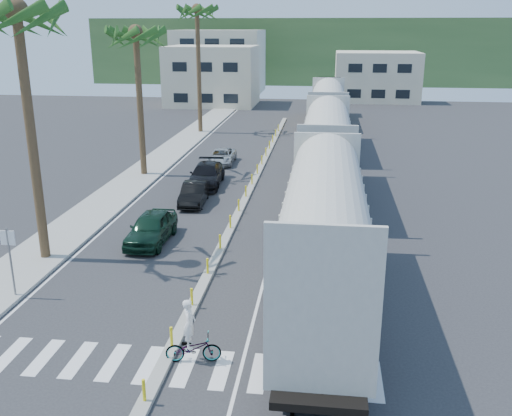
{
  "coord_description": "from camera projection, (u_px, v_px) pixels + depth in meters",
  "views": [
    {
      "loc": [
        4.93,
        -17.53,
        10.48
      ],
      "look_at": [
        1.66,
        8.88,
        2.0
      ],
      "focal_mm": 40.0,
      "sensor_mm": 36.0,
      "label": 1
    }
  ],
  "objects": [
    {
      "name": "ground",
      "position": [
        179.0,
        334.0,
        20.33
      ],
      "size": [
        140.0,
        140.0,
        0.0
      ],
      "primitive_type": "plane",
      "color": "#28282B",
      "rests_on": "ground"
    },
    {
      "name": "sidewalk",
      "position": [
        154.0,
        165.0,
        44.95
      ],
      "size": [
        3.0,
        90.0,
        0.15
      ],
      "primitive_type": "cube",
      "color": "gray",
      "rests_on": "ground"
    },
    {
      "name": "rails",
      "position": [
        326.0,
        162.0,
        46.21
      ],
      "size": [
        1.56,
        100.0,
        0.06
      ],
      "color": "black",
      "rests_on": "ground"
    },
    {
      "name": "median",
      "position": [
        252.0,
        185.0,
        39.18
      ],
      "size": [
        0.45,
        60.0,
        0.85
      ],
      "color": "gray",
      "rests_on": "ground"
    },
    {
      "name": "crosswalk",
      "position": [
        164.0,
        366.0,
        18.44
      ],
      "size": [
        14.0,
        2.2,
        0.01
      ],
      "primitive_type": "cube",
      "color": "silver",
      "rests_on": "ground"
    },
    {
      "name": "lane_markings",
      "position": [
        233.0,
        168.0,
        44.22
      ],
      "size": [
        9.42,
        90.0,
        0.01
      ],
      "color": "silver",
      "rests_on": "ground"
    },
    {
      "name": "freight_train",
      "position": [
        327.0,
        138.0,
        40.51
      ],
      "size": [
        3.0,
        60.94,
        5.85
      ],
      "color": "beige",
      "rests_on": "ground"
    },
    {
      "name": "palm_trees",
      "position": [
        141.0,
        22.0,
        39.47
      ],
      "size": [
        3.5,
        37.2,
        13.75
      ],
      "color": "brown",
      "rests_on": "ground"
    },
    {
      "name": "street_sign",
      "position": [
        10.0,
        253.0,
        22.48
      ],
      "size": [
        0.6,
        0.08,
        3.0
      ],
      "color": "slate",
      "rests_on": "ground"
    },
    {
      "name": "buildings",
      "position": [
        254.0,
        69.0,
        87.52
      ],
      "size": [
        38.0,
        27.0,
        10.0
      ],
      "color": "beige",
      "rests_on": "ground"
    },
    {
      "name": "hillside",
      "position": [
        304.0,
        50.0,
        113.07
      ],
      "size": [
        80.0,
        20.0,
        12.0
      ],
      "primitive_type": "cube",
      "color": "#385628",
      "rests_on": "ground"
    },
    {
      "name": "car_lead",
      "position": [
        151.0,
        228.0,
        28.82
      ],
      "size": [
        1.97,
        4.6,
        1.55
      ],
      "primitive_type": "imported",
      "rotation": [
        0.0,
        0.0,
        -0.02
      ],
      "color": "black",
      "rests_on": "ground"
    },
    {
      "name": "car_second",
      "position": [
        194.0,
        194.0,
        35.15
      ],
      "size": [
        1.87,
        4.18,
        1.33
      ],
      "primitive_type": "imported",
      "rotation": [
        0.0,
        0.0,
        0.06
      ],
      "color": "black",
      "rests_on": "ground"
    },
    {
      "name": "car_third",
      "position": [
        206.0,
        175.0,
        39.2
      ],
      "size": [
        2.62,
        5.41,
        1.51
      ],
      "primitive_type": "imported",
      "rotation": [
        0.0,
        0.0,
        0.05
      ],
      "color": "black",
      "rests_on": "ground"
    },
    {
      "name": "car_rear",
      "position": [
        222.0,
        156.0,
        45.56
      ],
      "size": [
        2.15,
        4.32,
        1.18
      ],
      "primitive_type": "imported",
      "rotation": [
        0.0,
        0.0,
        0.02
      ],
      "color": "#AFB2B4",
      "rests_on": "ground"
    },
    {
      "name": "cyclist",
      "position": [
        192.0,
        342.0,
        18.51
      ],
      "size": [
        1.22,
        2.02,
        2.22
      ],
      "rotation": [
        0.0,
        0.0,
        1.73
      ],
      "color": "#9EA0A5",
      "rests_on": "ground"
    }
  ]
}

